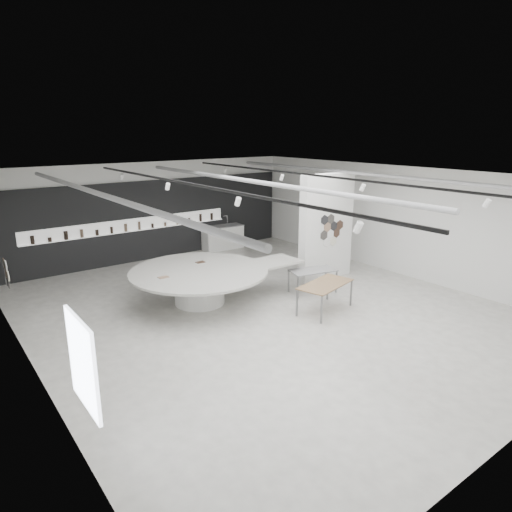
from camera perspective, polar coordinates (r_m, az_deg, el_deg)
room at (r=12.48m, az=0.53°, el=2.01°), size 12.02×14.02×3.82m
back_wall_display at (r=18.46m, az=-12.71°, el=4.40°), size 11.80×0.27×3.10m
partition_column at (r=15.61m, az=8.80°, el=3.56°), size 2.20×0.38×3.60m
display_island at (r=13.57m, az=-6.75°, el=-3.14°), size 5.19×4.07×1.04m
sample_table_wood at (r=12.99m, az=8.66°, el=-3.68°), size 1.90×1.26×0.82m
sample_table_stone at (r=14.44m, az=7.12°, el=-1.97°), size 1.57×1.06×0.74m
kitchen_counter at (r=19.69m, az=-4.17°, el=2.35°), size 1.82×0.80×1.41m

